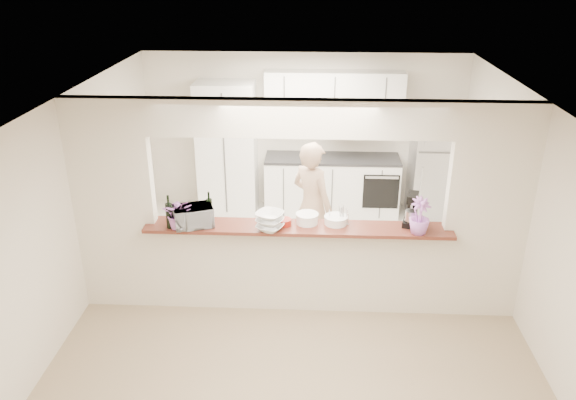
# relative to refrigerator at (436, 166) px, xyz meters

# --- Properties ---
(floor) EXTENTS (6.00, 6.00, 0.00)m
(floor) POSITION_rel_refrigerator_xyz_m (-2.05, -2.65, -0.85)
(floor) COLOR tan
(floor) RESTS_ON ground
(tile_overlay) EXTENTS (5.00, 2.90, 0.01)m
(tile_overlay) POSITION_rel_refrigerator_xyz_m (-2.05, -1.10, -0.84)
(tile_overlay) COLOR beige
(tile_overlay) RESTS_ON floor
(partition) EXTENTS (5.00, 0.15, 2.50)m
(partition) POSITION_rel_refrigerator_xyz_m (-2.05, -2.65, 0.63)
(partition) COLOR silver
(partition) RESTS_ON floor
(bar_counter) EXTENTS (3.40, 0.38, 1.09)m
(bar_counter) POSITION_rel_refrigerator_xyz_m (-2.05, -2.65, -0.27)
(bar_counter) COLOR silver
(bar_counter) RESTS_ON floor
(kitchen_cabinets) EXTENTS (3.15, 0.62, 2.25)m
(kitchen_cabinets) POSITION_rel_refrigerator_xyz_m (-2.24, 0.07, 0.12)
(kitchen_cabinets) COLOR white
(kitchen_cabinets) RESTS_ON floor
(refrigerator) EXTENTS (0.75, 0.70, 1.70)m
(refrigerator) POSITION_rel_refrigerator_xyz_m (0.00, 0.00, 0.00)
(refrigerator) COLOR silver
(refrigerator) RESTS_ON floor
(flower_left) EXTENTS (0.35, 0.32, 0.35)m
(flower_left) POSITION_rel_refrigerator_xyz_m (-3.35, -2.80, 0.42)
(flower_left) COLOR pink
(flower_left) RESTS_ON bar_counter
(wine_bottle_a) EXTENTS (0.08, 0.08, 0.38)m
(wine_bottle_a) POSITION_rel_refrigerator_xyz_m (-3.45, -2.80, 0.39)
(wine_bottle_a) COLOR black
(wine_bottle_a) RESTS_ON bar_counter
(wine_bottle_b) EXTENTS (0.07, 0.07, 0.34)m
(wine_bottle_b) POSITION_rel_refrigerator_xyz_m (-3.05, -2.58, 0.37)
(wine_bottle_b) COLOR black
(wine_bottle_b) RESTS_ON bar_counter
(toaster_oven) EXTENTS (0.49, 0.41, 0.23)m
(toaster_oven) POSITION_rel_refrigerator_xyz_m (-3.20, -2.75, 0.36)
(toaster_oven) COLOR #A5A6AA
(toaster_oven) RESTS_ON bar_counter
(serving_bowls) EXTENTS (0.38, 0.38, 0.21)m
(serving_bowls) POSITION_rel_refrigerator_xyz_m (-2.35, -2.82, 0.35)
(serving_bowls) COLOR silver
(serving_bowls) RESTS_ON bar_counter
(plate_stack_a) EXTENTS (0.25, 0.25, 0.12)m
(plate_stack_a) POSITION_rel_refrigerator_xyz_m (-1.95, -2.62, 0.30)
(plate_stack_a) COLOR white
(plate_stack_a) RESTS_ON bar_counter
(plate_stack_b) EXTENTS (0.26, 0.26, 0.09)m
(plate_stack_b) POSITION_rel_refrigerator_xyz_m (-1.63, -2.62, 0.29)
(plate_stack_b) COLOR white
(plate_stack_b) RESTS_ON bar_counter
(red_bowl) EXTENTS (0.16, 0.16, 0.07)m
(red_bowl) POSITION_rel_refrigerator_xyz_m (-2.20, -2.68, 0.28)
(red_bowl) COLOR maroon
(red_bowl) RESTS_ON bar_counter
(tan_bowl) EXTENTS (0.14, 0.14, 0.07)m
(tan_bowl) POSITION_rel_refrigerator_xyz_m (-1.65, -2.57, 0.27)
(tan_bowl) COLOR #BFB187
(tan_bowl) RESTS_ON bar_counter
(utensil_caddy) EXTENTS (0.23, 0.14, 0.21)m
(utensil_caddy) POSITION_rel_refrigerator_xyz_m (-1.60, -2.60, 0.33)
(utensil_caddy) COLOR silver
(utensil_caddy) RESTS_ON bar_counter
(stand_mixer) EXTENTS (0.22, 0.29, 0.38)m
(stand_mixer) POSITION_rel_refrigerator_xyz_m (-0.80, -2.59, 0.41)
(stand_mixer) COLOR black
(stand_mixer) RESTS_ON bar_counter
(flower_right) EXTENTS (0.30, 0.30, 0.40)m
(flower_right) POSITION_rel_refrigerator_xyz_m (-0.75, -2.80, 0.44)
(flower_right) COLOR #CD6ECA
(flower_right) RESTS_ON bar_counter
(person) EXTENTS (0.74, 0.72, 1.71)m
(person) POSITION_rel_refrigerator_xyz_m (-1.90, -1.64, 0.01)
(person) COLOR tan
(person) RESTS_ON floor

